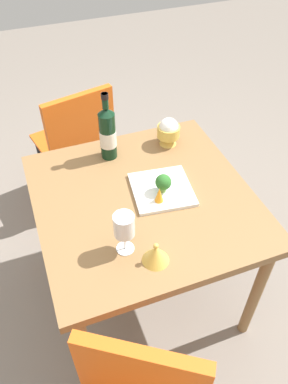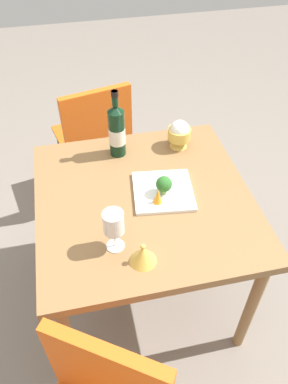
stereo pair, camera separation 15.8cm
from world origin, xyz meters
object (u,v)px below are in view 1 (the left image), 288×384
Objects in this scene: rice_bowl at (168,131)px; rice_bowl_lid at (156,254)px; wine_glass at (124,226)px; serving_plate at (162,189)px; wine_bottle at (108,133)px; carrot_garnish_left at (159,195)px; broccoli_floret at (163,183)px; chair_near_window at (78,138)px.

rice_bowl is 0.70m from rice_bowl_lid.
wine_glass is 0.64× the size of serving_plate.
carrot_garnish_left is (-0.37, -0.10, -0.08)m from wine_bottle.
serving_plate is 4.04× the size of carrot_garnish_left.
broccoli_floret reaches higher than rice_bowl_lid.
wine_bottle is at bearing 15.44° from carrot_garnish_left.
rice_bowl is (0.54, -0.40, -0.05)m from wine_glass.
rice_bowl is at bearing -36.58° from wine_glass.
wine_glass reaches higher than carrot_garnish_left.
carrot_garnish_left is at bearing -90.86° from chair_near_window.
wine_glass is (-1.00, 0.03, 0.32)m from chair_near_window.
broccoli_floret is 0.06m from carrot_garnish_left.
rice_bowl_lid reaches higher than carrot_garnish_left.
wine_glass is at bearing 169.41° from wine_bottle.
wine_bottle is 0.36m from broccoli_floret.
wine_bottle is at bearing -1.40° from rice_bowl_lid.
serving_plate is 3.26× the size of broccoli_floret.
wine_glass is (-0.55, 0.10, -0.00)m from wine_bottle.
rice_bowl_lid is (-0.63, 0.02, -0.09)m from wine_bottle.
chair_near_window is 0.56m from wine_bottle.
broccoli_floret is (-0.78, -0.21, 0.26)m from chair_near_window.
broccoli_floret is at bearing -26.83° from rice_bowl_lid.
wine_bottle is 3.85× the size of broccoli_floret.
chair_near_window reaches higher than broccoli_floret.
rice_bowl_lid is (-0.62, 0.31, -0.04)m from rice_bowl.
serving_plate is (0.32, -0.16, -0.03)m from rice_bowl_lid.
chair_near_window is at bearing 2.99° from rice_bowl_lid.
chair_near_window is at bearing -1.72° from wine_glass.
rice_bowl reaches higher than serving_plate.
rice_bowl_lid reaches higher than serving_plate.
wine_bottle is 0.64m from rice_bowl_lid.
rice_bowl_lid is 0.29m from carrot_garnish_left.
serving_plate is 0.06m from broccoli_floret.
broccoli_floret is (-0.02, 0.00, 0.06)m from serving_plate.
rice_bowl reaches higher than broccoli_floret.
chair_near_window is 0.85m from broccoli_floret.
wine_bottle is at bearing 24.94° from serving_plate.
wine_bottle is at bearing -93.79° from chair_near_window.
wine_glass is 0.28m from carrot_garnish_left.
wine_bottle reaches higher than rice_bowl_lid.
broccoli_floret reaches higher than serving_plate.
rice_bowl_lid is (-0.09, -0.09, -0.09)m from wine_glass.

